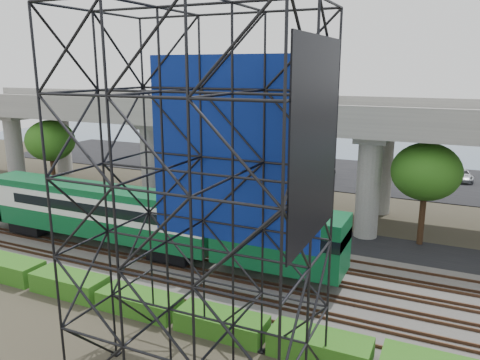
% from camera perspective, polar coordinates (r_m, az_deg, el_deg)
% --- Properties ---
extents(ground, '(140.00, 140.00, 0.00)m').
position_cam_1_polar(ground, '(30.58, -8.74, -11.53)').
color(ground, '#474233').
rests_on(ground, ground).
extents(ballast_bed, '(90.00, 12.00, 0.20)m').
position_cam_1_polar(ballast_bed, '(32.06, -6.75, -10.04)').
color(ballast_bed, slate).
rests_on(ballast_bed, ground).
extents(service_road, '(90.00, 5.00, 0.08)m').
position_cam_1_polar(service_road, '(39.06, -0.20, -5.65)').
color(service_road, black).
rests_on(service_road, ground).
extents(parking_lot, '(90.00, 18.00, 0.08)m').
position_cam_1_polar(parking_lot, '(60.40, 9.29, 1.09)').
color(parking_lot, black).
rests_on(parking_lot, ground).
extents(harbor_water, '(140.00, 40.00, 0.03)m').
position_cam_1_polar(harbor_water, '(81.46, 13.52, 4.08)').
color(harbor_water, slate).
rests_on(harbor_water, ground).
extents(rail_tracks, '(90.00, 9.52, 0.16)m').
position_cam_1_polar(rail_tracks, '(31.99, -6.76, -9.75)').
color(rail_tracks, '#472D1E').
rests_on(rail_tracks, ballast_bed).
extents(commuter_train, '(29.30, 3.06, 4.30)m').
position_cam_1_polar(commuter_train, '(33.98, -14.41, -4.01)').
color(commuter_train, black).
rests_on(commuter_train, rail_tracks).
extents(overpass, '(80.00, 12.00, 12.40)m').
position_cam_1_polar(overpass, '(42.27, 2.70, 7.19)').
color(overpass, '#9E9B93').
rests_on(overpass, ground).
extents(scaffold_tower, '(9.36, 6.36, 15.00)m').
position_cam_1_polar(scaffold_tower, '(18.10, -5.12, -3.88)').
color(scaffold_tower, black).
rests_on(scaffold_tower, ground).
extents(hedge_strip, '(34.60, 1.80, 1.20)m').
position_cam_1_polar(hedge_strip, '(26.68, -12.16, -14.28)').
color(hedge_strip, '#2A5F15').
rests_on(hedge_strip, ground).
extents(trees, '(40.94, 16.94, 7.69)m').
position_cam_1_polar(trees, '(44.64, -2.56, 4.11)').
color(trees, '#382314').
rests_on(trees, ground).
extents(suv, '(5.83, 3.77, 1.50)m').
position_cam_1_polar(suv, '(43.58, -11.18, -2.77)').
color(suv, black).
rests_on(suv, service_road).
extents(parked_cars, '(36.29, 9.69, 1.27)m').
position_cam_1_polar(parked_cars, '(59.40, 11.58, 1.40)').
color(parked_cars, white).
rests_on(parked_cars, parking_lot).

